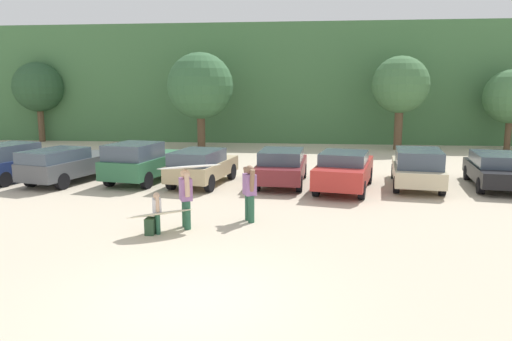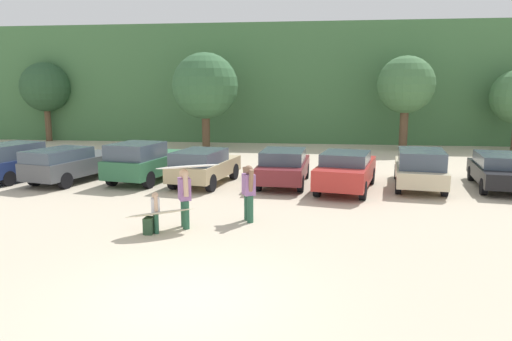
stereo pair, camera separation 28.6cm
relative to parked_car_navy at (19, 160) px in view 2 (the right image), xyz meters
The scene contains 19 objects.
ground_plane 14.79m from the parked_car_navy, 46.15° to the right, with size 120.00×120.00×0.00m, color beige.
hillside_ridge 23.37m from the parked_car_navy, 63.75° to the left, with size 108.00×12.00×8.34m, color #427042.
tree_right 16.10m from the parked_car_navy, 116.14° to the left, with size 3.54×3.54×5.72m.
tree_center 13.10m from the parked_car_navy, 63.96° to the left, with size 4.21×4.21×6.12m.
tree_far_left 22.03m from the parked_car_navy, 33.58° to the left, with size 3.54×3.54×5.86m.
parked_car_navy is the anchor object (origin of this frame).
parked_car_dark_gray 2.57m from the parked_car_navy, ahead, with size 2.82×5.00×1.47m.
parked_car_forest_green 5.60m from the parked_car_navy, ahead, with size 2.63×4.68×1.70m.
parked_car_tan 8.16m from the parked_car_navy, ahead, with size 2.38×4.21×1.46m.
parked_car_maroon 11.38m from the parked_car_navy, ahead, with size 2.01×4.47×1.44m.
parked_car_red 13.84m from the parked_car_navy, ahead, with size 2.69×4.77×1.50m.
parked_car_champagne 16.72m from the parked_car_navy, ahead, with size 2.44×4.80×1.55m.
parked_car_black 19.83m from the parked_car_navy, ahead, with size 2.45×4.54×1.35m.
person_adult 10.96m from the parked_car_navy, 34.48° to the right, with size 0.48×0.76×1.67m.
person_child 10.78m from the parked_car_navy, 38.98° to the right, with size 0.31×0.42×1.13m.
person_companion 11.98m from the parked_car_navy, 26.50° to the right, with size 0.48×0.78×1.67m.
surfboard_white 11.10m from the parked_car_navy, 34.11° to the right, with size 1.83×1.36×0.16m.
surfboard_cream 10.86m from the parked_car_navy, 38.52° to the right, with size 1.87×1.56×0.21m.
backpack_dropped 10.74m from the parked_car_navy, 39.97° to the right, with size 0.24×0.34×0.45m.
Camera 2 is at (2.38, -8.16, 3.88)m, focal length 33.38 mm.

